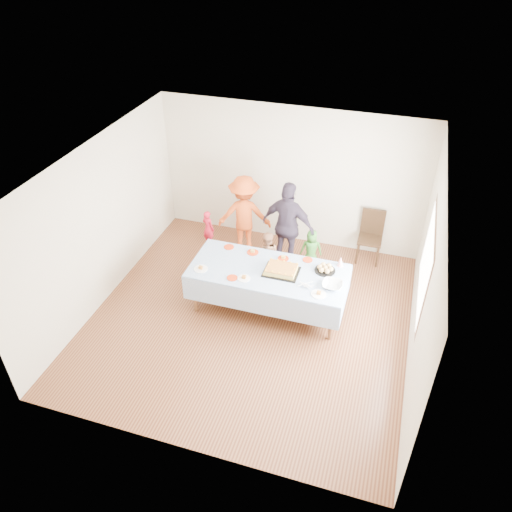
{
  "coord_description": "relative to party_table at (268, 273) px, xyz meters",
  "views": [
    {
      "loc": [
        1.89,
        -5.71,
        5.56
      ],
      "look_at": [
        0.01,
        0.3,
        1.04
      ],
      "focal_mm": 35.0,
      "sensor_mm": 36.0,
      "label": 1
    }
  ],
  "objects": [
    {
      "name": "dining_chair",
      "position": [
        1.41,
        1.95,
        -0.17
      ],
      "size": [
        0.44,
        0.44,
        0.99
      ],
      "rotation": [
        0.0,
        0.0,
        0.02
      ],
      "color": "black",
      "rests_on": "ground"
    },
    {
      "name": "plate_red_far_c",
      "position": [
        0.14,
        0.37,
        0.06
      ],
      "size": [
        0.18,
        0.18,
        0.01
      ],
      "primitive_type": "cylinder",
      "color": "red",
      "rests_on": "party_table"
    },
    {
      "name": "adult_right",
      "position": [
        -0.0,
        1.27,
        0.12
      ],
      "size": [
        1.05,
        0.59,
        1.69
      ],
      "primitive_type": "imported",
      "rotation": [
        0.0,
        0.0,
        2.95
      ],
      "color": "#342A3A",
      "rests_on": "ground"
    },
    {
      "name": "adult_left",
      "position": [
        -0.91,
        1.52,
        0.05
      ],
      "size": [
        1.1,
        0.79,
        1.54
      ],
      "primitive_type": "imported",
      "rotation": [
        0.0,
        0.0,
        3.38
      ],
      "color": "#D04B1A",
      "rests_on": "ground"
    },
    {
      "name": "room_walls",
      "position": [
        -0.15,
        -0.33,
        1.05
      ],
      "size": [
        5.04,
        5.04,
        2.72
      ],
      "color": "beige",
      "rests_on": "ground"
    },
    {
      "name": "toddler_mid",
      "position": [
        0.43,
        1.3,
        -0.33
      ],
      "size": [
        0.43,
        0.33,
        0.8
      ],
      "primitive_type": "imported",
      "rotation": [
        0.0,
        0.0,
        3.34
      ],
      "color": "#35802A",
      "rests_on": "ground"
    },
    {
      "name": "fork_pile",
      "position": [
        0.65,
        -0.22,
        0.09
      ],
      "size": [
        0.24,
        0.18,
        0.07
      ],
      "primitive_type": null,
      "color": "white",
      "rests_on": "party_table"
    },
    {
      "name": "toddler_left",
      "position": [
        -1.62,
        1.45,
        -0.35
      ],
      "size": [
        0.32,
        0.27,
        0.76
      ],
      "primitive_type": "imported",
      "rotation": [
        0.0,
        0.0,
        2.74
      ],
      "color": "red",
      "rests_on": "ground"
    },
    {
      "name": "ground",
      "position": [
        -0.2,
        -0.33,
        -0.72
      ],
      "size": [
        5.0,
        5.0,
        0.0
      ],
      "primitive_type": "plane",
      "color": "#4E2616",
      "rests_on": "ground"
    },
    {
      "name": "plate_red_far_d",
      "position": [
        0.53,
        0.45,
        0.06
      ],
      "size": [
        0.16,
        0.16,
        0.01
      ],
      "primitive_type": "cylinder",
      "color": "red",
      "rests_on": "party_table"
    },
    {
      "name": "party_hat",
      "position": [
        1.06,
        0.46,
        0.14
      ],
      "size": [
        0.1,
        0.1,
        0.17
      ],
      "primitive_type": "cone",
      "color": "white",
      "rests_on": "party_table"
    },
    {
      "name": "plate_white_mid",
      "position": [
        -0.3,
        -0.32,
        0.06
      ],
      "size": [
        0.2,
        0.2,
        0.01
      ],
      "primitive_type": "cylinder",
      "color": "white",
      "rests_on": "party_table"
    },
    {
      "name": "party_table",
      "position": [
        0.0,
        0.0,
        0.0
      ],
      "size": [
        2.5,
        1.1,
        0.78
      ],
      "color": "brown",
      "rests_on": "ground"
    },
    {
      "name": "plate_red_far_b",
      "position": [
        -0.38,
        0.39,
        0.06
      ],
      "size": [
        0.2,
        0.2,
        0.01
      ],
      "primitive_type": "cylinder",
      "color": "red",
      "rests_on": "party_table"
    },
    {
      "name": "plate_red_near",
      "position": [
        -0.48,
        -0.36,
        0.06
      ],
      "size": [
        0.17,
        0.17,
        0.01
      ],
      "primitive_type": "cylinder",
      "color": "red",
      "rests_on": "party_table"
    },
    {
      "name": "punch_bowl",
      "position": [
        1.04,
        -0.11,
        0.09
      ],
      "size": [
        0.31,
        0.31,
        0.08
      ],
      "primitive_type": "imported",
      "color": "silver",
      "rests_on": "party_table"
    },
    {
      "name": "plate_white_right",
      "position": [
        0.88,
        -0.35,
        0.06
      ],
      "size": [
        0.23,
        0.23,
        0.01
      ],
      "primitive_type": "cylinder",
      "color": "white",
      "rests_on": "party_table"
    },
    {
      "name": "toddler_right",
      "position": [
        -0.27,
        0.82,
        -0.27
      ],
      "size": [
        0.52,
        0.46,
        0.92
      ],
      "primitive_type": "imported",
      "rotation": [
        0.0,
        0.0,
        3.42
      ],
      "color": "#A9704F",
      "rests_on": "ground"
    },
    {
      "name": "rolls_tray",
      "position": [
        0.86,
        0.25,
        0.1
      ],
      "size": [
        0.33,
        0.33,
        0.1
      ],
      "color": "black",
      "rests_on": "party_table"
    },
    {
      "name": "birthday_cake",
      "position": [
        0.21,
        0.01,
        0.1
      ],
      "size": [
        0.55,
        0.42,
        0.1
      ],
      "color": "black",
      "rests_on": "party_table"
    },
    {
      "name": "plate_white_left",
      "position": [
        -1.03,
        -0.29,
        0.06
      ],
      "size": [
        0.22,
        0.22,
        0.01
      ],
      "primitive_type": "cylinder",
      "color": "white",
      "rests_on": "party_table"
    },
    {
      "name": "plate_red_far_a",
      "position": [
        -0.82,
        0.42,
        0.06
      ],
      "size": [
        0.17,
        0.17,
        0.01
      ],
      "primitive_type": "cylinder",
      "color": "red",
      "rests_on": "party_table"
    }
  ]
}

